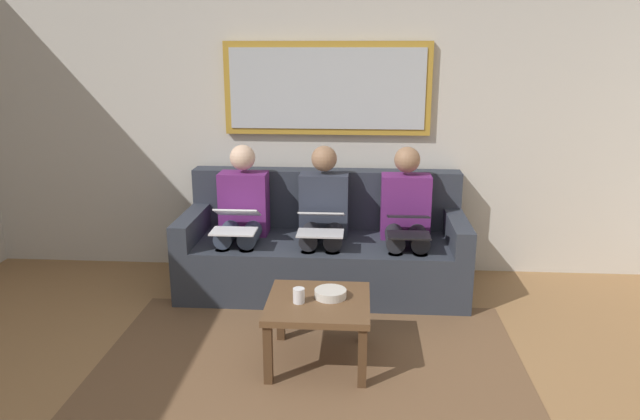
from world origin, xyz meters
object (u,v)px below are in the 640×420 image
at_px(person_left, 406,217).
at_px(coffee_table, 318,309).
at_px(couch, 324,249).
at_px(laptop_black, 408,225).
at_px(laptop_silver, 321,222).
at_px(bowl, 330,294).
at_px(person_right, 242,214).
at_px(cup, 299,295).
at_px(person_middle, 323,216).
at_px(laptop_white, 236,221).
at_px(framed_mirror, 327,89).

bearing_deg(person_left, coffee_table, 62.70).
bearing_deg(couch, laptop_black, 153.48).
bearing_deg(laptop_black, laptop_silver, -0.87).
relative_size(bowl, person_right, 0.17).
relative_size(cup, laptop_silver, 0.26).
distance_m(couch, cup, 1.27).
distance_m(laptop_black, laptop_silver, 0.64).
bearing_deg(person_middle, laptop_white, 20.15).
distance_m(laptop_silver, person_right, 0.68).
distance_m(laptop_black, person_middle, 0.69).
bearing_deg(couch, person_middle, 90.00).
bearing_deg(person_middle, person_right, 0.00).
relative_size(framed_mirror, person_right, 1.48).
relative_size(person_middle, person_right, 1.00).
relative_size(person_middle, laptop_silver, 3.27).
relative_size(person_left, person_right, 1.00).
bearing_deg(person_right, person_middle, 180.00).
height_order(cup, person_right, person_right).
relative_size(cup, laptop_black, 0.28).
bearing_deg(coffee_table, laptop_silver, -87.03).
bearing_deg(person_right, cup, 115.73).
height_order(framed_mirror, person_right, framed_mirror).
height_order(framed_mirror, cup, framed_mirror).
bearing_deg(laptop_silver, laptop_white, -0.55).
height_order(person_left, person_right, same).
height_order(couch, coffee_table, couch).
relative_size(person_left, person_middle, 1.00).
xyz_separation_m(person_left, laptop_silver, (0.64, 0.24, 0.02)).
xyz_separation_m(framed_mirror, laptop_silver, (0.00, 0.70, -0.92)).
distance_m(cup, person_left, 1.39).
xyz_separation_m(person_middle, laptop_white, (0.64, 0.23, 0.02)).
bearing_deg(couch, person_left, 173.87).
distance_m(bowl, laptop_silver, 0.89).
bearing_deg(laptop_silver, cup, 85.99).
relative_size(coffee_table, bowl, 3.17).
distance_m(framed_mirror, person_right, 1.23).
bearing_deg(laptop_white, coffee_table, 126.93).
xyz_separation_m(couch, coffee_table, (-0.05, 1.22, 0.04)).
distance_m(person_middle, laptop_white, 0.68).
height_order(framed_mirror, laptop_white, framed_mirror).
distance_m(framed_mirror, laptop_black, 1.33).
bearing_deg(laptop_silver, person_right, -20.63).
distance_m(person_left, laptop_silver, 0.68).
relative_size(framed_mirror, person_middle, 1.48).
height_order(cup, laptop_silver, laptop_silver).
xyz_separation_m(bowl, laptop_black, (-0.52, -0.85, 0.19)).
height_order(couch, bowl, couch).
bearing_deg(bowl, cup, 25.69).
height_order(coffee_table, bowl, bowl).
distance_m(laptop_silver, laptop_white, 0.64).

